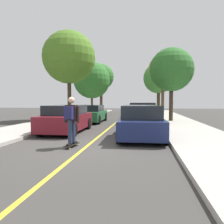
{
  "coord_description": "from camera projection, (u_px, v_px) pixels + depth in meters",
  "views": [
    {
      "loc": [
        2.0,
        -7.71,
        1.65
      ],
      "look_at": [
        -0.15,
        7.63,
        0.86
      ],
      "focal_mm": 35.38,
      "sensor_mm": 36.0,
      "label": 1
    }
  ],
  "objects": [
    {
      "name": "ground",
      "position": [
        87.0,
        146.0,
        7.99
      ],
      "size": [
        80.0,
        80.0,
        0.0
      ],
      "primitive_type": "plane",
      "color": "#3D3A38"
    },
    {
      "name": "sidewalk_right",
      "position": [
        218.0,
        148.0,
        7.36
      ],
      "size": [
        2.97,
        56.0,
        0.14
      ],
      "primitive_type": "cube",
      "color": "#ADA89E",
      "rests_on": "ground"
    },
    {
      "name": "center_line",
      "position": [
        105.0,
        131.0,
        11.94
      ],
      "size": [
        0.12,
        39.2,
        0.01
      ],
      "primitive_type": "cube",
      "color": "gold",
      "rests_on": "ground"
    },
    {
      "name": "parked_car_left_nearest",
      "position": [
        66.0,
        119.0,
        11.53
      ],
      "size": [
        1.86,
        4.24,
        1.42
      ],
      "color": "maroon",
      "rests_on": "ground"
    },
    {
      "name": "parked_car_left_near",
      "position": [
        91.0,
        114.0,
        16.89
      ],
      "size": [
        2.01,
        4.19,
        1.32
      ],
      "color": "#1E5B33",
      "rests_on": "ground"
    },
    {
      "name": "parked_car_right_nearest",
      "position": [
        142.0,
        122.0,
        9.69
      ],
      "size": [
        2.0,
        4.18,
        1.45
      ],
      "color": "navy",
      "rests_on": "ground"
    },
    {
      "name": "parked_car_right_near",
      "position": [
        142.0,
        114.0,
        15.55
      ],
      "size": [
        2.11,
        4.37,
        1.51
      ],
      "color": "#38383D",
      "rests_on": "ground"
    },
    {
      "name": "street_tree_left_nearest",
      "position": [
        69.0,
        57.0,
        18.35
      ],
      "size": [
        4.38,
        4.38,
        7.32
      ],
      "color": "#3D2D1E",
      "rests_on": "sidewalk_left"
    },
    {
      "name": "street_tree_left_near",
      "position": [
        92.0,
        80.0,
        26.57
      ],
      "size": [
        4.4,
        4.4,
        6.18
      ],
      "color": "#4C3823",
      "rests_on": "sidewalk_left"
    },
    {
      "name": "street_tree_left_far",
      "position": [
        101.0,
        77.0,
        32.48
      ],
      "size": [
        3.73,
        3.73,
        6.9
      ],
      "color": "#3D2D1E",
      "rests_on": "sidewalk_left"
    },
    {
      "name": "street_tree_right_nearest",
      "position": [
        172.0,
        70.0,
        16.55
      ],
      "size": [
        3.27,
        3.27,
        5.48
      ],
      "color": "#3D2D1E",
      "rests_on": "sidewalk_right"
    },
    {
      "name": "street_tree_right_near",
      "position": [
        163.0,
        69.0,
        23.59
      ],
      "size": [
        3.06,
        3.06,
        6.46
      ],
      "color": "#4C3823",
      "rests_on": "sidewalk_right"
    },
    {
      "name": "street_tree_right_far",
      "position": [
        159.0,
        78.0,
        30.06
      ],
      "size": [
        4.16,
        4.16,
        6.67
      ],
      "color": "#3D2D1E",
      "rests_on": "sidewalk_right"
    },
    {
      "name": "skateboard",
      "position": [
        72.0,
        145.0,
        7.83
      ],
      "size": [
        0.35,
        0.86,
        0.1
      ],
      "color": "black",
      "rests_on": "ground"
    },
    {
      "name": "skateboarder",
      "position": [
        71.0,
        118.0,
        7.74
      ],
      "size": [
        0.59,
        0.71,
        1.68
      ],
      "color": "black",
      "rests_on": "skateboard"
    }
  ]
}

